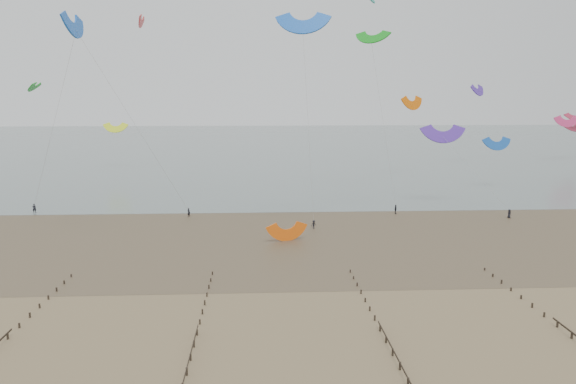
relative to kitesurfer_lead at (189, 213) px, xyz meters
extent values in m
plane|color=brown|center=(21.30, -46.96, -0.86)|extent=(500.00, 500.00, 0.00)
plane|color=#475654|center=(21.30, 153.04, -0.83)|extent=(500.00, 500.00, 0.00)
plane|color=#473A28|center=(21.30, -11.96, -0.84)|extent=(500.00, 500.00, 0.00)
ellipsoid|color=slate|center=(3.30, -24.96, -0.85)|extent=(23.60, 14.36, 0.01)
ellipsoid|color=slate|center=(33.30, -8.96, -0.85)|extent=(33.64, 18.32, 0.01)
ellipsoid|color=slate|center=(-18.70, -6.96, -0.85)|extent=(26.95, 14.22, 0.01)
cube|color=black|center=(-10.70, -53.38, -0.58)|extent=(0.16, 0.16, 0.65)
cube|color=black|center=(-10.70, -50.75, -0.59)|extent=(0.16, 0.16, 0.62)
cube|color=black|center=(-10.70, -48.12, -0.61)|extent=(0.16, 0.16, 0.59)
cube|color=black|center=(-10.70, -45.49, -0.62)|extent=(0.16, 0.16, 0.57)
cube|color=black|center=(-10.70, -42.86, -0.64)|extent=(0.16, 0.16, 0.54)
cube|color=black|center=(-10.70, -40.22, -0.65)|extent=(0.16, 0.16, 0.51)
cube|color=black|center=(-10.70, -37.59, -0.67)|extent=(0.16, 0.16, 0.48)
cube|color=black|center=(-10.70, -34.96, -0.68)|extent=(0.16, 0.16, 0.45)
cube|color=black|center=(7.30, -61.28, -0.54)|extent=(0.16, 0.16, 0.74)
cube|color=black|center=(7.30, -58.64, -0.55)|extent=(0.16, 0.16, 0.71)
cube|color=black|center=(7.30, -56.01, -0.57)|extent=(0.16, 0.16, 0.68)
cube|color=black|center=(7.30, -53.38, -0.58)|extent=(0.16, 0.16, 0.65)
cube|color=black|center=(7.30, -50.75, -0.59)|extent=(0.16, 0.16, 0.62)
cube|color=black|center=(7.30, -48.12, -0.61)|extent=(0.16, 0.16, 0.59)
cube|color=black|center=(7.30, -45.49, -0.62)|extent=(0.16, 0.16, 0.57)
cube|color=black|center=(7.30, -42.86, -0.64)|extent=(0.16, 0.16, 0.54)
cube|color=black|center=(7.30, -40.22, -0.65)|extent=(0.16, 0.16, 0.51)
cube|color=black|center=(7.30, -37.59, -0.67)|extent=(0.16, 0.16, 0.48)
cube|color=black|center=(7.30, -34.96, -0.68)|extent=(0.16, 0.16, 0.45)
cube|color=black|center=(25.30, -63.91, -0.52)|extent=(0.16, 0.16, 0.77)
cube|color=black|center=(25.30, -61.28, -0.54)|extent=(0.16, 0.16, 0.74)
cube|color=black|center=(25.30, -58.64, -0.55)|extent=(0.16, 0.16, 0.71)
cube|color=black|center=(25.30, -56.01, -0.57)|extent=(0.16, 0.16, 0.68)
cube|color=black|center=(25.30, -53.38, -0.58)|extent=(0.16, 0.16, 0.65)
cube|color=black|center=(25.30, -50.75, -0.59)|extent=(0.16, 0.16, 0.62)
cube|color=black|center=(25.30, -48.12, -0.61)|extent=(0.16, 0.16, 0.59)
cube|color=black|center=(25.30, -45.49, -0.62)|extent=(0.16, 0.16, 0.57)
cube|color=black|center=(25.30, -42.86, -0.64)|extent=(0.16, 0.16, 0.54)
cube|color=black|center=(25.30, -40.22, -0.65)|extent=(0.16, 0.16, 0.51)
cube|color=black|center=(25.30, -37.59, -0.67)|extent=(0.16, 0.16, 0.48)
cube|color=black|center=(25.30, -34.96, -0.68)|extent=(0.16, 0.16, 0.45)
cube|color=black|center=(43.30, -56.01, -0.57)|extent=(0.16, 0.16, 0.68)
cube|color=black|center=(43.30, -53.38, -0.58)|extent=(0.16, 0.16, 0.65)
cube|color=black|center=(43.30, -50.75, -0.59)|extent=(0.16, 0.16, 0.62)
cube|color=black|center=(43.30, -48.12, -0.61)|extent=(0.16, 0.16, 0.59)
cube|color=black|center=(43.30, -45.49, -0.62)|extent=(0.16, 0.16, 0.57)
cube|color=black|center=(43.30, -42.86, -0.64)|extent=(0.16, 0.16, 0.54)
cube|color=black|center=(43.30, -40.22, -0.65)|extent=(0.16, 0.16, 0.51)
cube|color=black|center=(43.30, -37.59, -0.67)|extent=(0.16, 0.16, 0.48)
cube|color=black|center=(43.30, -34.96, -0.68)|extent=(0.16, 0.16, 0.45)
imported|color=black|center=(0.00, 0.00, 0.00)|extent=(0.75, 0.68, 1.71)
imported|color=black|center=(39.95, 0.67, 0.06)|extent=(0.85, 1.16, 1.83)
imported|color=black|center=(-30.73, 5.10, 0.08)|extent=(0.81, 0.70, 1.87)
imported|color=black|center=(22.85, -10.56, -0.11)|extent=(1.11, 0.90, 1.50)
imported|color=black|center=(60.48, -4.05, -0.02)|extent=(0.73, 0.93, 1.68)
camera|label=1|loc=(13.52, -105.07, 22.37)|focal=35.00mm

